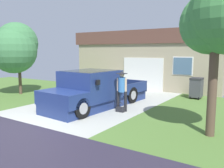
# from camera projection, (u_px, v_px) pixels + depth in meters

# --- Properties ---
(pickup_truck) EXTENTS (2.44, 5.68, 1.70)m
(pickup_truck) POSITION_uv_depth(u_px,v_px,m) (92.00, 91.00, 10.89)
(pickup_truck) COLOR navy
(pickup_truck) RESTS_ON ground
(person_with_hat) EXTENTS (0.49, 0.49, 1.73)m
(person_with_hat) POSITION_uv_depth(u_px,v_px,m) (122.00, 87.00, 10.20)
(person_with_hat) COLOR black
(person_with_hat) RESTS_ON ground
(handbag) EXTENTS (0.36, 0.16, 0.42)m
(handbag) POSITION_uv_depth(u_px,v_px,m) (120.00, 109.00, 10.15)
(handbag) COLOR #232328
(handbag) RESTS_ON ground
(house_with_garage) EXTENTS (10.77, 5.92, 3.93)m
(house_with_garage) POSITION_uv_depth(u_px,v_px,m) (156.00, 58.00, 18.21)
(house_with_garage) COLOR tan
(house_with_garage) RESTS_ON ground
(front_yard_tree) EXTENTS (2.48, 2.29, 4.71)m
(front_yard_tree) POSITION_uv_depth(u_px,v_px,m) (223.00, 18.00, 6.80)
(front_yard_tree) COLOR brown
(front_yard_tree) RESTS_ON ground
(neighbor_tree) EXTENTS (2.64, 2.84, 4.23)m
(neighbor_tree) POSITION_uv_depth(u_px,v_px,m) (15.00, 47.00, 14.03)
(neighbor_tree) COLOR brown
(neighbor_tree) RESTS_ON ground
(wheeled_trash_bin) EXTENTS (0.60, 0.72, 1.13)m
(wheeled_trash_bin) POSITION_uv_depth(u_px,v_px,m) (196.00, 87.00, 12.95)
(wheeled_trash_bin) COLOR #424247
(wheeled_trash_bin) RESTS_ON ground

